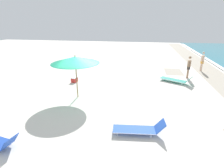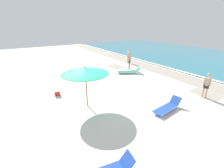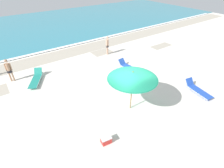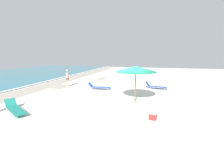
{
  "view_description": "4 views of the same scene",
  "coord_description": "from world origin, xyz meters",
  "px_view_note": "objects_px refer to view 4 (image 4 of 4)",
  "views": [
    {
      "loc": [
        9.1,
        3.19,
        4.39
      ],
      "look_at": [
        -0.67,
        1.49,
        0.78
      ],
      "focal_mm": 28.0,
      "sensor_mm": 36.0,
      "label": 1
    },
    {
      "loc": [
        7.65,
        -3.67,
        4.76
      ],
      "look_at": [
        -0.5,
        1.51,
        0.9
      ],
      "focal_mm": 24.0,
      "sensor_mm": 36.0,
      "label": 2
    },
    {
      "loc": [
        -5.71,
        -6.39,
        7.11
      ],
      "look_at": [
        -0.28,
        1.19,
        0.85
      ],
      "focal_mm": 28.0,
      "sensor_mm": 36.0,
      "label": 3
    },
    {
      "loc": [
        -10.25,
        -1.64,
        3.21
      ],
      "look_at": [
        0.37,
        1.27,
        1.08
      ],
      "focal_mm": 24.0,
      "sensor_mm": 36.0,
      "label": 4
    }
  ],
  "objects_px": {
    "cooler_box": "(153,115)",
    "beach_umbrella": "(136,69)",
    "sun_lounger_beside_umbrella": "(15,109)",
    "sun_lounger_under_umbrella": "(99,87)",
    "sun_lounger_near_water_left": "(156,86)",
    "beachgoer_shoreline_child": "(67,77)"
  },
  "relations": [
    {
      "from": "cooler_box",
      "to": "beach_umbrella",
      "type": "bearing_deg",
      "value": -146.36
    },
    {
      "from": "sun_lounger_under_umbrella",
      "to": "cooler_box",
      "type": "distance_m",
      "value": 7.57
    },
    {
      "from": "beach_umbrella",
      "to": "sun_lounger_near_water_left",
      "type": "relative_size",
      "value": 1.33
    },
    {
      "from": "beach_umbrella",
      "to": "sun_lounger_near_water_left",
      "type": "distance_m",
      "value": 5.39
    },
    {
      "from": "beach_umbrella",
      "to": "cooler_box",
      "type": "xyz_separation_m",
      "value": [
        -2.6,
        -1.23,
        -2.1
      ]
    },
    {
      "from": "sun_lounger_under_umbrella",
      "to": "beachgoer_shoreline_child",
      "type": "height_order",
      "value": "beachgoer_shoreline_child"
    },
    {
      "from": "sun_lounger_under_umbrella",
      "to": "sun_lounger_near_water_left",
      "type": "bearing_deg",
      "value": -77.98
    },
    {
      "from": "beach_umbrella",
      "to": "sun_lounger_under_umbrella",
      "type": "height_order",
      "value": "beach_umbrella"
    },
    {
      "from": "sun_lounger_under_umbrella",
      "to": "sun_lounger_beside_umbrella",
      "type": "xyz_separation_m",
      "value": [
        -6.85,
        2.54,
        -0.0
      ]
    },
    {
      "from": "beach_umbrella",
      "to": "sun_lounger_under_umbrella",
      "type": "bearing_deg",
      "value": 51.04
    },
    {
      "from": "sun_lounger_under_umbrella",
      "to": "sun_lounger_near_water_left",
      "type": "distance_m",
      "value": 5.49
    },
    {
      "from": "sun_lounger_beside_umbrella",
      "to": "sun_lounger_near_water_left",
      "type": "distance_m",
      "value": 11.55
    },
    {
      "from": "beach_umbrella",
      "to": "cooler_box",
      "type": "bearing_deg",
      "value": -154.66
    },
    {
      "from": "sun_lounger_under_umbrella",
      "to": "beachgoer_shoreline_child",
      "type": "distance_m",
      "value": 3.62
    },
    {
      "from": "sun_lounger_under_umbrella",
      "to": "sun_lounger_near_water_left",
      "type": "relative_size",
      "value": 1.03
    },
    {
      "from": "sun_lounger_under_umbrella",
      "to": "sun_lounger_beside_umbrella",
      "type": "distance_m",
      "value": 7.3
    },
    {
      "from": "sun_lounger_beside_umbrella",
      "to": "beachgoer_shoreline_child",
      "type": "height_order",
      "value": "beachgoer_shoreline_child"
    },
    {
      "from": "sun_lounger_beside_umbrella",
      "to": "beach_umbrella",
      "type": "bearing_deg",
      "value": -30.63
    },
    {
      "from": "sun_lounger_under_umbrella",
      "to": "cooler_box",
      "type": "bearing_deg",
      "value": -144.39
    },
    {
      "from": "sun_lounger_under_umbrella",
      "to": "cooler_box",
      "type": "relative_size",
      "value": 3.94
    },
    {
      "from": "cooler_box",
      "to": "sun_lounger_near_water_left",
      "type": "bearing_deg",
      "value": -173.31
    },
    {
      "from": "sun_lounger_beside_umbrella",
      "to": "cooler_box",
      "type": "height_order",
      "value": "sun_lounger_beside_umbrella"
    }
  ]
}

